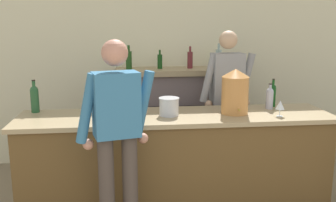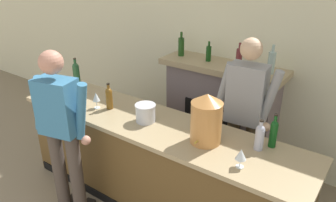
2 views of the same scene
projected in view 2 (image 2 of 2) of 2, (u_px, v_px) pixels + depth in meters
name	position (u px, v px, depth m)	size (l,w,h in m)	color
wall_back_panel	(229.00, 51.00, 4.04)	(12.00, 0.07, 2.75)	beige
bar_counter	(154.00, 164.00, 3.39)	(3.12, 0.73, 0.97)	brown
fireplace_stone	(220.00, 112.00, 4.12)	(1.51, 0.52, 1.60)	slate
person_customer	(62.00, 132.00, 3.02)	(0.65, 0.37, 1.74)	#463C35
person_bartender	(244.00, 116.00, 3.28)	(0.66, 0.33, 1.78)	brown
copper_dispenser	(206.00, 118.00, 2.77)	(0.27, 0.31, 0.45)	#C08042
ice_bucket_steel	(145.00, 113.00, 3.18)	(0.20, 0.20, 0.18)	silver
wine_bottle_burgundy_dark	(260.00, 136.00, 2.70)	(0.08, 0.08, 0.27)	#A3A7BA
wine_bottle_rose_blush	(274.00, 132.00, 2.74)	(0.07, 0.07, 0.31)	#0F4315
wine_bottle_merlot_tall	(109.00, 97.00, 3.42)	(0.07, 0.07, 0.29)	brown
wine_bottle_cabernet_heavy	(76.00, 72.00, 4.07)	(0.08, 0.08, 0.33)	#25542E
wine_glass_mid_counter	(96.00, 97.00, 3.43)	(0.08, 0.08, 0.18)	silver
wine_glass_front_left	(241.00, 155.00, 2.48)	(0.09, 0.09, 0.16)	silver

